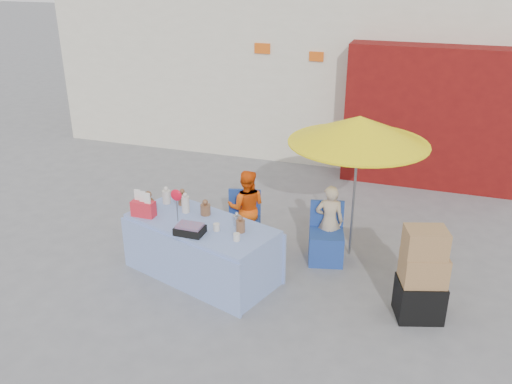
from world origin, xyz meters
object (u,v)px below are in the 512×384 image
(chair_left, at_px, (243,231))
(chair_right, at_px, (326,244))
(vendor_beige, at_px, (329,222))
(vendor_orange, at_px, (247,208))
(umbrella, at_px, (359,130))
(market_table, at_px, (201,248))
(box_stack, at_px, (422,277))

(chair_left, xyz_separation_m, chair_right, (1.25, 0.00, 0.00))
(chair_left, distance_m, vendor_beige, 1.30)
(vendor_orange, height_order, umbrella, umbrella)
(market_table, xyz_separation_m, vendor_orange, (0.28, 1.04, 0.18))
(box_stack, bearing_deg, umbrella, 129.71)
(chair_left, relative_size, chair_right, 1.00)
(market_table, bearing_deg, chair_left, 91.58)
(market_table, relative_size, umbrella, 1.09)
(chair_left, height_order, chair_right, same)
(market_table, height_order, vendor_beige, market_table)
(chair_right, height_order, umbrella, umbrella)
(vendor_orange, height_order, box_stack, box_stack)
(umbrella, xyz_separation_m, box_stack, (1.03, -1.24, -1.34))
(chair_right, bearing_deg, box_stack, -49.03)
(vendor_beige, bearing_deg, vendor_orange, -13.45)
(vendor_orange, relative_size, vendor_beige, 1.06)
(umbrella, bearing_deg, market_table, -146.91)
(box_stack, bearing_deg, chair_right, 144.42)
(chair_left, bearing_deg, chair_right, -13.45)
(market_table, height_order, chair_left, market_table)
(market_table, relative_size, chair_right, 2.68)
(chair_right, xyz_separation_m, box_stack, (1.33, -0.95, 0.29))
(chair_left, bearing_deg, vendor_beige, -7.32)
(umbrella, bearing_deg, vendor_orange, -174.47)
(vendor_beige, relative_size, box_stack, 0.93)
(chair_left, distance_m, box_stack, 2.77)
(chair_left, xyz_separation_m, vendor_beige, (1.25, 0.13, 0.30))
(umbrella, bearing_deg, box_stack, -50.29)
(market_table, relative_size, chair_left, 2.68)
(market_table, relative_size, vendor_orange, 1.93)
(vendor_beige, bearing_deg, box_stack, 127.24)
(chair_left, relative_size, box_stack, 0.71)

